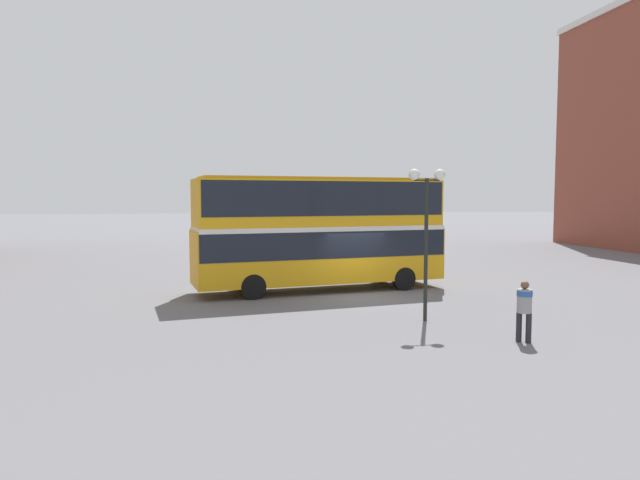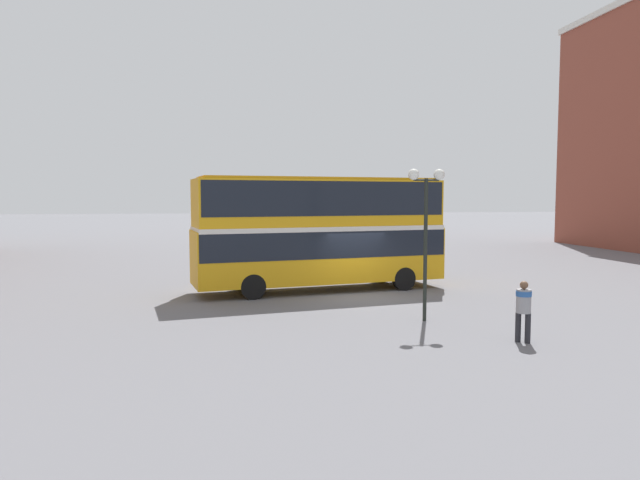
{
  "view_description": "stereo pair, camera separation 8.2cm",
  "coord_description": "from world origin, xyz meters",
  "px_view_note": "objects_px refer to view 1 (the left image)",
  "views": [
    {
      "loc": [
        -5.39,
        -21.83,
        3.96
      ],
      "look_at": [
        -1.33,
        1.85,
        2.15
      ],
      "focal_mm": 32.0,
      "sensor_mm": 36.0,
      "label": 1
    },
    {
      "loc": [
        -5.3,
        -21.85,
        3.96
      ],
      "look_at": [
        -1.33,
        1.85,
        2.15
      ],
      "focal_mm": 32.0,
      "sensor_mm": 36.0,
      "label": 2
    }
  ],
  "objects_px": {
    "street_lamp_twin_globe": "(427,207)",
    "parked_car_kerb_near": "(342,244)",
    "double_decker_bus": "(320,226)",
    "pedestrian_foreground": "(524,305)"
  },
  "relations": [
    {
      "from": "street_lamp_twin_globe",
      "to": "parked_car_kerb_near",
      "type": "bearing_deg",
      "value": 85.59
    },
    {
      "from": "double_decker_bus",
      "to": "street_lamp_twin_globe",
      "type": "distance_m",
      "value": 6.93
    },
    {
      "from": "pedestrian_foreground",
      "to": "parked_car_kerb_near",
      "type": "relative_size",
      "value": 0.35
    },
    {
      "from": "pedestrian_foreground",
      "to": "double_decker_bus",
      "type": "bearing_deg",
      "value": -114.45
    },
    {
      "from": "double_decker_bus",
      "to": "parked_car_kerb_near",
      "type": "distance_m",
      "value": 14.57
    },
    {
      "from": "double_decker_bus",
      "to": "parked_car_kerb_near",
      "type": "height_order",
      "value": "double_decker_bus"
    },
    {
      "from": "double_decker_bus",
      "to": "pedestrian_foreground",
      "type": "distance_m",
      "value": 10.47
    },
    {
      "from": "pedestrian_foreground",
      "to": "street_lamp_twin_globe",
      "type": "height_order",
      "value": "street_lamp_twin_globe"
    },
    {
      "from": "parked_car_kerb_near",
      "to": "pedestrian_foreground",
      "type": "bearing_deg",
      "value": -103.07
    },
    {
      "from": "pedestrian_foreground",
      "to": "parked_car_kerb_near",
      "type": "bearing_deg",
      "value": -137.01
    }
  ]
}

